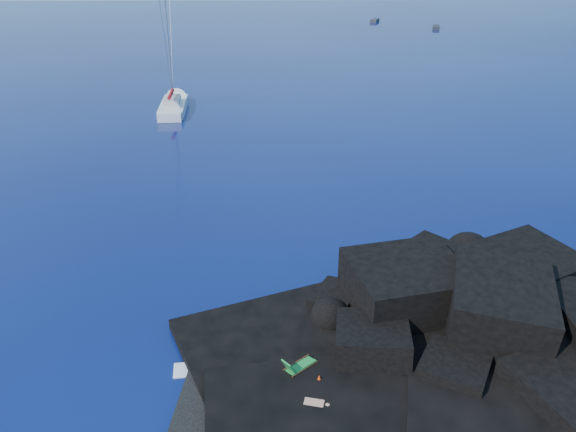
% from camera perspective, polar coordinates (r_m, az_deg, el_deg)
% --- Properties ---
extents(ground, '(400.00, 400.00, 0.00)m').
position_cam_1_polar(ground, '(22.45, -11.94, -19.67)').
color(ground, '#030837').
rests_on(ground, ground).
extents(headland, '(24.00, 24.00, 3.60)m').
position_cam_1_polar(headland, '(26.03, 19.64, -13.49)').
color(headland, black).
rests_on(headland, ground).
extents(beach, '(9.08, 6.86, 0.70)m').
position_cam_1_polar(beach, '(22.49, 0.29, -18.86)').
color(beach, black).
rests_on(beach, ground).
extents(surf_foam, '(10.00, 8.00, 0.06)m').
position_cam_1_polar(surf_foam, '(25.93, 0.99, -11.90)').
color(surf_foam, white).
rests_on(surf_foam, ground).
extents(sailboat, '(3.25, 12.53, 13.01)m').
position_cam_1_polar(sailboat, '(63.46, -11.52, 10.44)').
color(sailboat, white).
rests_on(sailboat, ground).
extents(deck_chair, '(1.53, 1.43, 1.00)m').
position_cam_1_polar(deck_chair, '(23.12, 1.30, -14.58)').
color(deck_chair, '#1C8234').
rests_on(deck_chair, beach).
extents(towel, '(2.19, 1.43, 0.05)m').
position_cam_1_polar(towel, '(21.96, 2.64, -18.86)').
color(towel, silver).
rests_on(towel, beach).
extents(sunbather, '(1.97, 0.97, 0.27)m').
position_cam_1_polar(sunbather, '(21.85, 2.65, -18.56)').
color(sunbather, tan).
rests_on(sunbather, towel).
extents(marker_cone, '(0.40, 0.40, 0.48)m').
position_cam_1_polar(marker_cone, '(22.74, 3.18, -16.29)').
color(marker_cone, '#F43E0C').
rests_on(marker_cone, beach).
extents(distant_boat_a, '(3.15, 5.18, 0.66)m').
position_cam_1_polar(distant_boat_a, '(149.32, 8.80, 18.92)').
color(distant_boat_a, '#2A2A2F').
rests_on(distant_boat_a, ground).
extents(distant_boat_b, '(2.72, 5.07, 0.65)m').
position_cam_1_polar(distant_boat_b, '(138.10, 14.80, 17.93)').
color(distant_boat_b, '#232227').
rests_on(distant_boat_b, ground).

